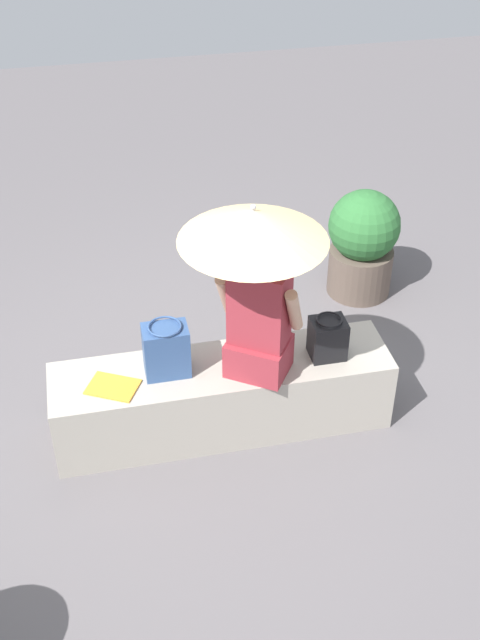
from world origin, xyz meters
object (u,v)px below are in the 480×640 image
Objects in this scene: person_seated at (259,317)px; parasol at (253,225)px; handbag_black at (328,338)px; planter_near at (363,242)px; magazine at (113,387)px; tote_bag_canvas at (166,350)px.

person_seated is 0.59m from parasol.
handbag_black is 0.32× the size of planter_near.
person_seated reaches higher than planter_near.
planter_near is (-1.11, -1.33, -0.43)m from person_seated.
person_seated is 1.07× the size of planter_near.
parasol reaches higher than handbag_black.
person_seated is 0.93m from magazine.
planter_near is (-1.96, -1.30, -0.05)m from magazine.
magazine is (0.33, 0.07, -0.16)m from tote_bag_canvas.
tote_bag_canvas reaches higher than handbag_black.
magazine is at bearing 1.22° from handbag_black.
magazine is 2.35m from planter_near.
person_seated is at bearing 6.70° from handbag_black.
person_seated is 2.67× the size of tote_bag_canvas.
parasol is 1.26m from magazine.
handbag_black is (-0.47, -0.05, -0.85)m from parasol.
tote_bag_canvas is 0.40× the size of planter_near.
tote_bag_canvas is at bearing -139.33° from magazine.
handbag_black is 0.96m from tote_bag_canvas.
handbag_black is at bearing -173.30° from person_seated.
handbag_black is at bearing -173.43° from parasol.
person_seated is 3.33× the size of handbag_black.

